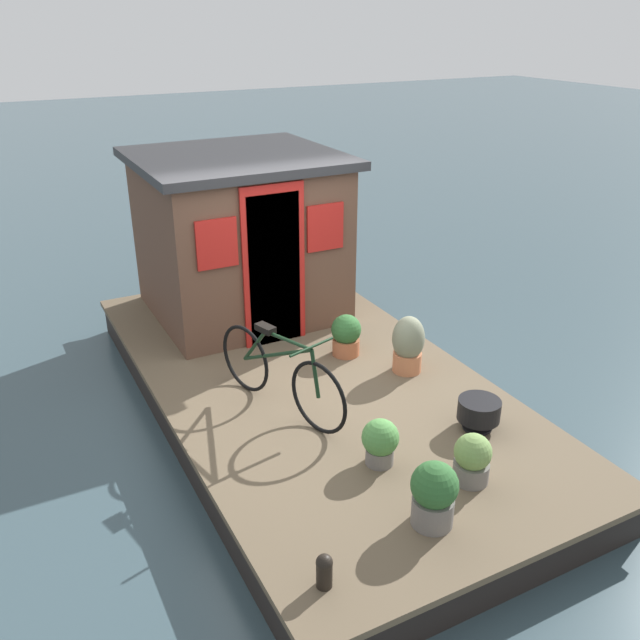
% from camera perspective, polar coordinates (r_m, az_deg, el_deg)
% --- Properties ---
extents(ground_plane, '(60.00, 60.00, 0.00)m').
position_cam_1_polar(ground_plane, '(7.20, -0.74, -7.48)').
color(ground_plane, '#384C54').
extents(houseboat_deck, '(5.97, 3.09, 0.41)m').
position_cam_1_polar(houseboat_deck, '(7.09, -0.75, -6.06)').
color(houseboat_deck, brown).
rests_on(houseboat_deck, ground_plane).
extents(houseboat_cabin, '(2.18, 2.29, 1.93)m').
position_cam_1_polar(houseboat_cabin, '(8.19, -6.78, 7.13)').
color(houseboat_cabin, brown).
rests_on(houseboat_cabin, houseboat_deck).
extents(bicycle, '(1.64, 0.63, 0.82)m').
position_cam_1_polar(bicycle, '(6.24, -3.42, -4.50)').
color(bicycle, black).
rests_on(bicycle, houseboat_deck).
extents(potted_plant_fern, '(0.35, 0.35, 0.52)m').
position_cam_1_polar(potted_plant_fern, '(5.06, 9.58, -14.23)').
color(potted_plant_fern, slate).
rests_on(potted_plant_fern, houseboat_deck).
extents(potted_plant_rosemary, '(0.30, 0.30, 0.42)m').
position_cam_1_polar(potted_plant_rosemary, '(5.55, 12.70, -11.33)').
color(potted_plant_rosemary, slate).
rests_on(potted_plant_rosemary, houseboat_deck).
extents(potted_plant_succulent, '(0.33, 0.33, 0.61)m').
position_cam_1_polar(potted_plant_succulent, '(6.98, 7.43, -2.05)').
color(potted_plant_succulent, '#C6754C').
rests_on(potted_plant_succulent, houseboat_deck).
extents(potted_plant_ivy, '(0.33, 0.33, 0.46)m').
position_cam_1_polar(potted_plant_ivy, '(7.29, 2.21, -1.26)').
color(potted_plant_ivy, '#B2603D').
rests_on(potted_plant_ivy, houseboat_deck).
extents(potted_plant_geranium, '(0.31, 0.31, 0.41)m').
position_cam_1_polar(potted_plant_geranium, '(5.63, 5.09, -10.14)').
color(potted_plant_geranium, slate).
rests_on(potted_plant_geranium, houseboat_deck).
extents(charcoal_grill, '(0.38, 0.38, 0.28)m').
position_cam_1_polar(charcoal_grill, '(6.22, 13.24, -7.44)').
color(charcoal_grill, black).
rests_on(charcoal_grill, houseboat_deck).
extents(mooring_bollard, '(0.11, 0.11, 0.25)m').
position_cam_1_polar(mooring_bollard, '(4.64, 0.36, -20.30)').
color(mooring_bollard, black).
rests_on(mooring_bollard, houseboat_deck).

